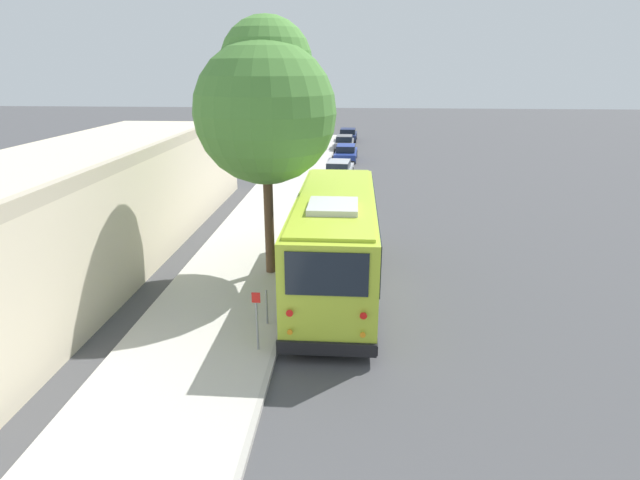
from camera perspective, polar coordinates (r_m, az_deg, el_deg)
The scene contains 13 objects.
ground_plane at distance 17.02m, azimuth 3.40°, elevation -5.92°, with size 160.00×160.00×0.00m, color #474749.
sidewalk_slab at distance 17.49m, azimuth -10.15°, elevation -5.21°, with size 80.00×4.20×0.15m, color beige.
curb_strip at distance 17.10m, azimuth -3.05°, elevation -5.50°, with size 80.00×0.14×0.15m, color #AAA69D.
shuttle_bus at distance 16.45m, azimuth 1.74°, elevation 0.25°, with size 9.31×2.77×3.48m.
parked_sedan_white at distance 27.08m, azimuth 2.38°, elevation 5.06°, with size 4.48×1.87×1.31m.
parked_sedan_silver at distance 33.58m, azimuth 2.16°, elevation 7.85°, with size 4.62×2.00×1.33m.
parked_sedan_blue at distance 40.95m, azimuth 2.98°, elevation 9.87°, with size 4.53×1.86×1.28m.
parked_sedan_gray at distance 46.77m, azimuth 2.80°, elevation 11.03°, with size 4.43×1.79×1.27m.
parked_sedan_navy at distance 52.18m, azimuth 3.20°, elevation 11.87°, with size 4.27×1.89×1.27m.
street_tree at distance 17.07m, azimuth -6.24°, elevation 15.35°, with size 4.69×4.69×8.68m.
sign_post_near at distance 13.18m, azimuth -7.21°, elevation -9.12°, with size 0.06×0.22×1.64m.
sign_post_far at distance 14.55m, azimuth -6.10°, elevation -7.62°, with size 0.06×0.06×1.05m.
building_backdrop at distance 21.02m, azimuth -26.62°, elevation 2.96°, with size 25.37×6.72×4.51m.
Camera 1 is at (-15.41, -0.09, 7.21)m, focal length 28.00 mm.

